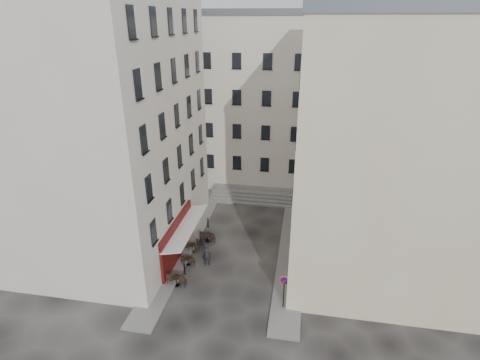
% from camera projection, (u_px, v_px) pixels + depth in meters
% --- Properties ---
extents(ground, '(90.00, 90.00, 0.00)m').
position_uv_depth(ground, '(230.00, 271.00, 28.65)').
color(ground, black).
rests_on(ground, ground).
extents(sidewalk_left, '(2.00, 22.00, 0.12)m').
position_uv_depth(sidewalk_left, '(189.00, 237.00, 32.96)').
color(sidewalk_left, slate).
rests_on(sidewalk_left, ground).
extents(sidewalk_right, '(2.00, 18.00, 0.12)m').
position_uv_depth(sidewalk_right, '(291.00, 254.00, 30.61)').
color(sidewalk_right, slate).
rests_on(sidewalk_right, ground).
extents(building_left, '(12.20, 16.20, 20.60)m').
position_uv_depth(building_left, '(103.00, 123.00, 28.92)').
color(building_left, beige).
rests_on(building_left, ground).
extents(building_right, '(12.20, 14.20, 18.60)m').
position_uv_depth(building_right, '(384.00, 149.00, 26.41)').
color(building_right, beige).
rests_on(building_right, ground).
extents(building_back, '(18.20, 10.20, 18.60)m').
position_uv_depth(building_back, '(254.00, 100.00, 42.25)').
color(building_back, beige).
rests_on(building_back, ground).
extents(cafe_storefront, '(1.74, 7.30, 3.50)m').
position_uv_depth(cafe_storefront, '(178.00, 238.00, 29.49)').
color(cafe_storefront, '#490F0A').
rests_on(cafe_storefront, ground).
extents(stone_steps, '(9.00, 3.15, 0.80)m').
position_uv_depth(stone_steps, '(253.00, 196.00, 39.84)').
color(stone_steps, slate).
rests_on(stone_steps, ground).
extents(bollard_near, '(0.12, 0.12, 0.98)m').
position_uv_depth(bollard_near, '(185.00, 269.00, 28.06)').
color(bollard_near, black).
rests_on(bollard_near, ground).
extents(bollard_mid, '(0.12, 0.12, 0.98)m').
position_uv_depth(bollard_mid, '(197.00, 243.00, 31.22)').
color(bollard_mid, black).
rests_on(bollard_mid, ground).
extents(bollard_far, '(0.12, 0.12, 0.98)m').
position_uv_depth(bollard_far, '(208.00, 222.00, 34.38)').
color(bollard_far, black).
rests_on(bollard_far, ground).
extents(no_parking_sign, '(0.59, 0.12, 2.59)m').
position_uv_depth(no_parking_sign, '(284.00, 286.00, 24.23)').
color(no_parking_sign, black).
rests_on(no_parking_sign, ground).
extents(bistro_table_a, '(1.41, 0.66, 0.99)m').
position_uv_depth(bistro_table_a, '(177.00, 280.00, 26.88)').
color(bistro_table_a, black).
rests_on(bistro_table_a, ground).
extents(bistro_table_b, '(1.14, 0.54, 0.80)m').
position_uv_depth(bistro_table_b, '(188.00, 261.00, 29.18)').
color(bistro_table_b, black).
rests_on(bistro_table_b, ground).
extents(bistro_table_c, '(1.27, 0.60, 0.89)m').
position_uv_depth(bistro_table_c, '(192.00, 247.00, 30.80)').
color(bistro_table_c, black).
rests_on(bistro_table_c, ground).
extents(bistro_table_d, '(1.34, 0.63, 0.94)m').
position_uv_depth(bistro_table_d, '(208.00, 237.00, 32.16)').
color(bistro_table_d, black).
rests_on(bistro_table_d, ground).
extents(bistro_table_e, '(1.18, 0.55, 0.83)m').
position_uv_depth(bistro_table_e, '(207.00, 236.00, 32.46)').
color(bistro_table_e, black).
rests_on(bistro_table_e, ground).
extents(pedestrian, '(0.72, 0.49, 1.90)m').
position_uv_depth(pedestrian, '(207.00, 254.00, 29.03)').
color(pedestrian, black).
rests_on(pedestrian, ground).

